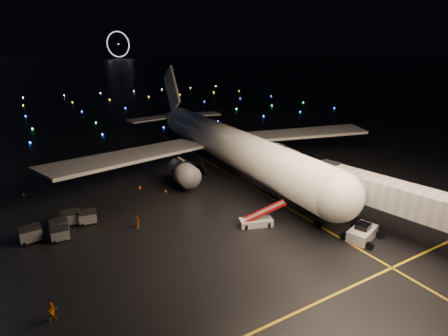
{
  "coord_description": "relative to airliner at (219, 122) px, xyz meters",
  "views": [
    {
      "loc": [
        -17.03,
        -27.12,
        20.53
      ],
      "look_at": [
        5.56,
        12.0,
        5.0
      ],
      "focal_mm": 28.0,
      "sensor_mm": 36.0,
      "label": 1
    }
  ],
  "objects": [
    {
      "name": "baggage_cart_4",
      "position": [
        -30.91,
        -11.96,
        -7.48
      ],
      "size": [
        2.34,
        1.75,
        1.87
      ],
      "primitive_type": "cube",
      "rotation": [
        0.0,
        0.0,
        0.1
      ],
      "color": "gray",
      "rests_on": "ground"
    },
    {
      "name": "belt_loader",
      "position": [
        -6.98,
        -21.51,
        -6.99
      ],
      "size": [
        6.05,
        3.39,
        2.84
      ],
      "primitive_type": null,
      "rotation": [
        0.0,
        0.0,
        -0.33
      ],
      "color": "silver",
      "rests_on": "ground"
    },
    {
      "name": "airliner",
      "position": [
        0.0,
        0.0,
        0.0
      ],
      "size": [
        61.37,
        58.51,
        16.82
      ],
      "primitive_type": null,
      "rotation": [
        0.0,
        0.0,
        -0.04
      ],
      "color": "silver",
      "rests_on": "ground"
    },
    {
      "name": "lane_centre",
      "position": [
        -0.36,
        -10.39,
        -8.4
      ],
      "size": [
        0.25,
        80.0,
        0.02
      ],
      "primitive_type": "cube",
      "color": "gold",
      "rests_on": "ground"
    },
    {
      "name": "ferris_wheel",
      "position": [
        157.64,
        694.61,
        17.59
      ],
      "size": [
        49.33,
        16.8,
        52.0
      ],
      "primitive_type": null,
      "rotation": [
        0.0,
        0.0,
        0.26
      ],
      "color": "black",
      "rests_on": "ground"
    },
    {
      "name": "safety_cone_2",
      "position": [
        -15.66,
        -2.62,
        -8.15
      ],
      "size": [
        0.47,
        0.47,
        0.52
      ],
      "primitive_type": "cone",
      "rotation": [
        0.0,
        0.0,
        -0.03
      ],
      "color": "#F15911",
      "rests_on": "ground"
    },
    {
      "name": "ground",
      "position": [
        -12.36,
        274.61,
        -8.41
      ],
      "size": [
        2000.0,
        2000.0,
        0.0
      ],
      "primitive_type": "plane",
      "color": "black",
      "rests_on": "ground"
    },
    {
      "name": "baggage_cart_0",
      "position": [
        -28.01,
        -13.27,
        -7.61
      ],
      "size": [
        1.97,
        1.43,
        1.61
      ],
      "primitive_type": "cube",
      "rotation": [
        0.0,
        0.0,
        -0.05
      ],
      "color": "gray",
      "rests_on": "ground"
    },
    {
      "name": "crew_c",
      "position": [
        -19.66,
        -14.85,
        -7.63
      ],
      "size": [
        0.47,
        0.95,
        1.57
      ],
      "primitive_type": "imported",
      "rotation": [
        0.0,
        0.0,
        -1.48
      ],
      "color": "orange",
      "rests_on": "ground"
    },
    {
      "name": "safety_cone_1",
      "position": [
        -6.76,
        0.85,
        -8.17
      ],
      "size": [
        0.43,
        0.43,
        0.48
      ],
      "primitive_type": "cone",
      "rotation": [
        0.0,
        0.0,
        0.01
      ],
      "color": "#F15911",
      "rests_on": "ground"
    },
    {
      "name": "baggage_cart_2",
      "position": [
        -26.43,
        -9.75,
        -7.53
      ],
      "size": [
        2.41,
        2.01,
        1.76
      ],
      "primitive_type": "cube",
      "rotation": [
        0.0,
        0.0,
        -0.31
      ],
      "color": "gray",
      "rests_on": "ground"
    },
    {
      "name": "crew_b",
      "position": [
        -29.94,
        -26.34,
        -7.59
      ],
      "size": [
        0.94,
        0.82,
        1.64
      ],
      "primitive_type": "imported",
      "rotation": [
        0.0,
        0.0,
        0.29
      ],
      "color": "orange",
      "rests_on": "ground"
    },
    {
      "name": "safety_cone_3",
      "position": [
        -31.32,
        3.22,
        -8.19
      ],
      "size": [
        0.45,
        0.45,
        0.45
      ],
      "primitive_type": "cone",
      "rotation": [
        0.0,
        0.0,
        0.13
      ],
      "color": "#F15911",
      "rests_on": "ground"
    },
    {
      "name": "baggage_cart_3",
      "position": [
        -27.94,
        -11.39,
        -7.58
      ],
      "size": [
        2.02,
        1.46,
        1.67
      ],
      "primitive_type": "cube",
      "rotation": [
        0.0,
        0.0,
        0.05
      ],
      "color": "gray",
      "rests_on": "ground"
    },
    {
      "name": "lane_cross",
      "position": [
        -17.36,
        -35.39,
        -8.4
      ],
      "size": [
        60.0,
        0.25,
        0.02
      ],
      "primitive_type": "cube",
      "color": "gold",
      "rests_on": "ground"
    },
    {
      "name": "baggage_cart_1",
      "position": [
        -24.61,
        -10.64,
        -7.56
      ],
      "size": [
        2.19,
        1.7,
        1.7
      ],
      "primitive_type": "cube",
      "rotation": [
        0.0,
        0.0,
        -0.16
      ],
      "color": "gray",
      "rests_on": "ground"
    },
    {
      "name": "taxiway_lights",
      "position": [
        -12.36,
        80.61,
        -8.23
      ],
      "size": [
        164.0,
        92.0,
        0.36
      ],
      "primitive_type": null,
      "color": "black",
      "rests_on": "ground"
    },
    {
      "name": "safety_cone_0",
      "position": [
        -12.68,
        -5.92,
        -8.18
      ],
      "size": [
        0.49,
        0.49,
        0.47
      ],
      "primitive_type": "cone",
      "rotation": [
        0.0,
        0.0,
        0.2
      ],
      "color": "#F15911",
      "rests_on": "ground"
    },
    {
      "name": "pushback_tug",
      "position": [
        1.58,
        -30.13,
        -7.45
      ],
      "size": [
        4.51,
        3.27,
        1.93
      ],
      "primitive_type": "cube",
      "rotation": [
        0.0,
        0.0,
        0.32
      ],
      "color": "silver",
      "rests_on": "ground"
    }
  ]
}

